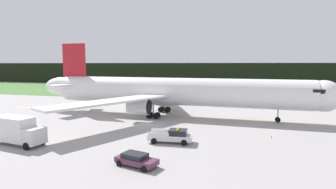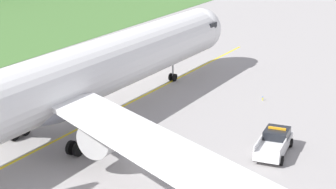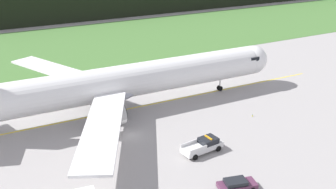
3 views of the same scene
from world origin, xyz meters
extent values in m
plane|color=#999595|center=(0.00, 0.00, 0.00)|extent=(320.00, 320.00, 0.00)
cube|color=#447034|center=(0.00, 53.43, 0.02)|extent=(320.00, 46.44, 0.04)
cube|color=black|center=(0.00, 84.90, 5.38)|extent=(288.00, 6.88, 10.76)
cube|color=yellow|center=(3.09, 8.48, 0.00)|extent=(79.30, 2.33, 0.01)
cylinder|color=white|center=(3.09, 8.48, 4.94)|extent=(49.69, 6.61, 5.34)
ellipsoid|color=white|center=(28.94, 7.82, 4.94)|extent=(6.01, 5.49, 5.34)
ellipsoid|color=white|center=(-23.29, 9.15, 5.34)|extent=(8.65, 4.23, 4.01)
ellipsoid|color=#ACAFBF|center=(0.61, 8.54, 3.47)|extent=(10.08, 5.86, 2.94)
cube|color=black|center=(27.67, 7.85, 5.88)|extent=(1.93, 5.12, 0.70)
cube|color=white|center=(-4.30, 21.03, 4.27)|extent=(13.11, 22.51, 0.35)
cylinder|color=#B0B0B0|center=(-1.53, 15.78, 2.83)|extent=(3.82, 3.01, 2.91)
cylinder|color=black|center=(0.39, 15.73, 2.83)|extent=(0.19, 2.68, 2.68)
cube|color=white|center=(-4.93, -3.68, 4.27)|extent=(14.06, 22.24, 0.35)
cylinder|color=#B0B0B0|center=(-1.90, 1.42, 2.83)|extent=(3.82, 3.01, 2.91)
cylinder|color=black|center=(0.03, 1.37, 2.83)|extent=(0.19, 2.68, 2.68)
cube|color=#AB1B24|center=(-20.03, 9.07, 10.37)|extent=(5.54, 0.58, 8.71)
cube|color=white|center=(-20.45, 12.29, 5.88)|extent=(4.44, 6.57, 0.28)
cube|color=white|center=(-20.61, 5.88, 5.88)|extent=(4.69, 6.62, 0.28)
cylinder|color=gray|center=(21.92, 8.00, 1.58)|extent=(0.20, 0.20, 2.27)
cylinder|color=black|center=(21.93, 8.25, 0.45)|extent=(0.91, 0.24, 0.90)
cylinder|color=black|center=(21.92, 7.74, 0.45)|extent=(0.91, 0.24, 0.90)
cylinder|color=gray|center=(-0.30, 12.04, 1.73)|extent=(0.28, 0.28, 2.27)
cylinder|color=black|center=(0.39, 11.67, 0.60)|extent=(1.21, 0.33, 1.20)
cylinder|color=black|center=(0.41, 12.37, 0.60)|extent=(1.21, 0.33, 1.20)
cylinder|color=black|center=(-1.01, 11.71, 0.60)|extent=(1.21, 0.33, 1.20)
cylinder|color=black|center=(-0.99, 12.41, 0.60)|extent=(1.21, 0.33, 1.20)
cylinder|color=gray|center=(-0.48, 5.09, 1.73)|extent=(0.28, 0.28, 2.27)
cylinder|color=black|center=(0.23, 5.43, 0.60)|extent=(1.21, 0.33, 1.20)
cylinder|color=black|center=(0.21, 4.73, 0.60)|extent=(1.21, 0.33, 1.20)
cylinder|color=black|center=(-1.17, 5.46, 0.60)|extent=(1.21, 0.33, 1.20)
cylinder|color=black|center=(-1.18, 4.76, 0.60)|extent=(1.21, 0.33, 1.20)
cube|color=silver|center=(6.65, -9.13, 0.73)|extent=(5.92, 2.61, 0.70)
cube|color=black|center=(7.68, -9.03, 1.43)|extent=(2.47, 2.12, 0.70)
cube|color=silver|center=(5.18, -8.26, 1.31)|extent=(2.76, 0.35, 0.45)
cube|color=silver|center=(5.36, -10.24, 1.31)|extent=(2.76, 0.35, 0.45)
cube|color=orange|center=(7.68, -9.03, 1.86)|extent=(0.33, 1.47, 0.16)
cylinder|color=black|center=(8.50, -7.89, 0.38)|extent=(0.78, 0.31, 0.76)
cylinder|color=black|center=(8.69, -10.01, 0.38)|extent=(0.78, 0.31, 0.76)
cylinder|color=black|center=(4.60, -8.25, 0.38)|extent=(0.78, 0.31, 0.76)
cylinder|color=black|center=(4.80, -10.36, 0.38)|extent=(0.78, 0.31, 0.76)
cube|color=silver|center=(-9.08, -15.61, 1.45)|extent=(2.23, 2.65, 2.00)
cube|color=silver|center=(-12.68, -15.07, 2.00)|extent=(5.68, 3.16, 3.11)
cylinder|color=#99999E|center=(-11.61, -15.23, 0.36)|extent=(0.78, 0.21, 1.04)
cylinder|color=#99999E|center=(-13.75, -14.91, 0.36)|extent=(0.78, 0.21, 1.04)
cylinder|color=black|center=(-8.90, -14.42, 0.45)|extent=(0.93, 0.39, 0.90)
cylinder|color=black|center=(-9.25, -16.79, 0.45)|extent=(0.93, 0.39, 0.90)
cylinder|color=black|center=(-14.37, -13.61, 0.45)|extent=(0.93, 0.39, 0.90)
cube|color=#542A44|center=(5.49, -17.98, 0.57)|extent=(4.69, 2.88, 0.55)
cube|color=black|center=(5.28, -17.92, 1.08)|extent=(2.78, 2.18, 0.45)
cylinder|color=black|center=(7.21, -17.45, 0.30)|extent=(0.63, 0.32, 0.60)
cylinder|color=black|center=(6.73, -19.27, 0.30)|extent=(0.63, 0.32, 0.60)
cylinder|color=black|center=(4.25, -16.68, 0.30)|extent=(0.63, 0.32, 0.60)
cylinder|color=black|center=(3.77, -18.51, 0.30)|extent=(0.63, 0.32, 0.60)
cylinder|color=yellow|center=(19.73, -3.83, 0.17)|extent=(0.10, 0.10, 0.34)
sphere|color=blue|center=(19.73, -3.83, 0.39)|extent=(0.12, 0.12, 0.12)
cylinder|color=yellow|center=(-24.55, -3.83, 0.13)|extent=(0.10, 0.10, 0.25)
sphere|color=blue|center=(-24.55, -3.83, 0.30)|extent=(0.12, 0.12, 0.12)
camera|label=1|loc=(15.55, -42.41, 10.32)|focal=28.66mm
camera|label=2|loc=(-35.40, -21.38, 18.70)|focal=60.69mm
camera|label=3|loc=(-19.09, -46.41, 26.49)|focal=41.72mm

